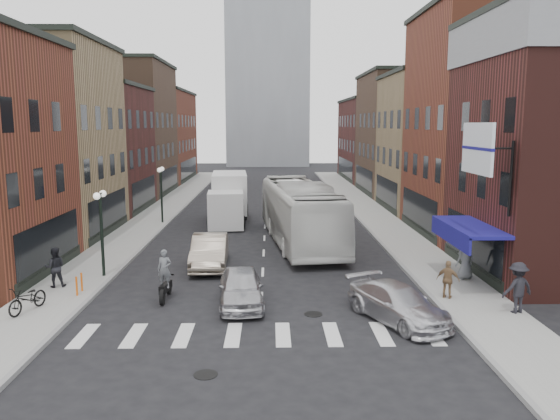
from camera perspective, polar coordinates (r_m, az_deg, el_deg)
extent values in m
plane|color=black|center=(22.00, -1.99, -9.98)|extent=(160.00, 160.00, 0.00)
cube|color=gray|center=(44.28, -12.59, -0.43)|extent=(3.00, 74.00, 0.15)
cube|color=gray|center=(44.14, 9.58, -0.37)|extent=(3.00, 74.00, 0.15)
cube|color=gray|center=(44.02, -10.67, -0.52)|extent=(0.20, 74.00, 0.16)
cube|color=gray|center=(43.90, 7.66, -0.47)|extent=(0.20, 74.00, 0.16)
cube|color=silver|center=(19.19, -2.14, -12.89)|extent=(12.00, 2.20, 0.01)
cube|color=black|center=(27.91, -22.92, -3.20)|extent=(0.08, 7.20, 2.20)
cube|color=#967C53|center=(38.06, -25.03, 6.42)|extent=(10.00, 10.00, 12.00)
cube|color=black|center=(36.74, -17.46, -0.12)|extent=(0.08, 8.00, 2.20)
cube|color=black|center=(38.38, -25.66, 15.62)|extent=(10.30, 10.20, 0.30)
cube|color=#3E1A16|center=(47.42, -20.07, 5.84)|extent=(10.00, 10.00, 10.00)
cube|color=black|center=(46.33, -14.01, 1.84)|extent=(0.08, 8.00, 2.20)
cube|color=black|center=(47.46, -20.41, 12.06)|extent=(10.30, 10.20, 0.30)
cube|color=#4F3727|center=(57.89, -16.61, 7.97)|extent=(10.00, 12.00, 13.00)
cube|color=black|center=(57.03, -11.55, 3.22)|extent=(0.08, 9.60, 2.20)
cube|color=black|center=(58.19, -16.91, 14.52)|extent=(10.30, 12.20, 0.30)
cube|color=brown|center=(71.49, -13.57, 7.41)|extent=(10.00, 16.00, 11.00)
cube|color=black|center=(70.79, -9.51, 4.36)|extent=(0.08, 12.80, 2.20)
cube|color=black|center=(71.59, -13.74, 11.93)|extent=(10.30, 16.20, 0.30)
cube|color=black|center=(27.64, 19.44, -3.11)|extent=(0.08, 7.20, 2.20)
cube|color=brown|center=(37.75, 21.99, 8.11)|extent=(10.00, 10.00, 14.00)
cube|color=black|center=(36.54, 14.28, -0.03)|extent=(0.08, 8.00, 2.20)
cube|color=black|center=(38.39, 22.64, 18.83)|extent=(10.30, 10.20, 0.30)
cube|color=#967C53|center=(47.16, 17.15, 6.58)|extent=(10.00, 10.00, 11.00)
cube|color=black|center=(46.16, 11.03, 1.91)|extent=(0.08, 8.00, 2.20)
cube|color=black|center=(47.30, 17.47, 13.43)|extent=(10.30, 10.20, 0.30)
cube|color=#4F3727|center=(57.70, 13.77, 7.59)|extent=(10.00, 12.00, 12.00)
cube|color=black|center=(56.90, 8.74, 3.28)|extent=(0.08, 9.60, 2.20)
cube|color=black|center=(57.90, 14.00, 13.68)|extent=(10.30, 12.20, 0.30)
cube|color=#3E1A16|center=(71.35, 10.87, 7.09)|extent=(10.00, 16.00, 10.00)
cube|color=black|center=(70.68, 6.83, 4.41)|extent=(0.08, 12.80, 2.20)
cube|color=black|center=(71.38, 11.00, 11.23)|extent=(10.30, 16.20, 0.30)
cube|color=navy|center=(25.27, 19.18, -1.65)|extent=(1.80, 5.00, 0.15)
cube|color=navy|center=(25.06, 17.31, -2.47)|extent=(0.10, 5.00, 0.70)
cylinder|color=black|center=(23.43, 22.98, 3.01)|extent=(0.12, 0.12, 3.00)
cylinder|color=black|center=(23.08, 21.57, 6.01)|extent=(1.40, 0.08, 0.08)
cube|color=silver|center=(22.82, 19.93, 6.07)|extent=(0.12, 3.00, 2.00)
cube|color=#9399A0|center=(100.40, -1.31, 19.22)|extent=(14.00, 14.00, 50.00)
cylinder|color=black|center=(26.50, -18.10, -2.67)|extent=(0.14, 0.14, 4.00)
cylinder|color=black|center=(26.18, -18.32, 1.62)|extent=(0.06, 0.90, 0.06)
sphere|color=white|center=(25.76, -18.60, 1.38)|extent=(0.32, 0.32, 0.32)
sphere|color=white|center=(26.61, -18.03, 1.64)|extent=(0.32, 0.32, 0.32)
cylinder|color=black|center=(39.91, -12.27, 1.36)|extent=(0.14, 0.14, 4.00)
cylinder|color=black|center=(39.70, -12.37, 4.23)|extent=(0.06, 0.90, 0.06)
sphere|color=white|center=(39.26, -12.49, 4.10)|extent=(0.32, 0.32, 0.32)
sphere|color=white|center=(40.14, -12.24, 4.21)|extent=(0.32, 0.32, 0.32)
cylinder|color=#D8590C|center=(24.13, -20.48, -7.46)|extent=(0.08, 0.08, 0.80)
cylinder|color=#D8590C|center=(24.68, -20.01, -7.08)|extent=(0.08, 0.08, 0.80)
cube|color=silver|center=(37.38, -5.69, 0.01)|extent=(2.56, 2.75, 2.49)
cube|color=black|center=(37.35, -5.70, 0.38)|extent=(2.52, 1.56, 1.09)
cube|color=silver|center=(41.01, -5.29, 1.86)|extent=(2.84, 5.33, 2.89)
cube|color=navy|center=(41.01, -5.29, 1.86)|extent=(2.66, 2.16, 1.19)
cube|color=black|center=(41.05, -5.28, -0.45)|extent=(2.63, 6.60, 0.35)
cylinder|color=black|center=(37.84, -7.38, -1.29)|extent=(0.28, 0.90, 0.90)
cylinder|color=black|center=(37.65, -3.91, -1.29)|extent=(0.28, 0.90, 0.90)
cylinder|color=black|center=(41.15, -6.86, -0.45)|extent=(0.28, 0.90, 0.90)
cylinder|color=black|center=(40.98, -3.68, -0.45)|extent=(0.28, 0.90, 0.90)
cylinder|color=black|center=(43.11, -6.60, -0.02)|extent=(0.28, 0.90, 0.90)
cylinder|color=black|center=(42.95, -3.56, -0.01)|extent=(0.28, 0.90, 0.90)
cylinder|color=black|center=(23.83, -11.53, -7.86)|extent=(0.13, 0.63, 0.63)
cylinder|color=black|center=(22.48, -12.19, -8.91)|extent=(0.13, 0.63, 0.63)
cube|color=black|center=(23.09, -11.87, -7.87)|extent=(0.36, 1.17, 0.34)
cube|color=black|center=(23.48, -11.66, -6.60)|extent=(0.53, 0.11, 0.06)
imported|color=#5C5F63|center=(22.79, -11.98, -6.03)|extent=(0.61, 0.44, 1.58)
imported|color=silver|center=(32.80, 2.10, -0.29)|extent=(4.72, 13.66, 3.73)
imported|color=#BCBCC1|center=(21.92, -4.11, -8.08)|extent=(2.03, 4.38, 1.45)
imported|color=#A69886|center=(27.71, -7.37, -4.31)|extent=(1.93, 4.99, 1.62)
imported|color=silver|center=(20.63, 12.21, -9.53)|extent=(3.70, 4.97, 1.34)
imported|color=black|center=(22.81, -24.85, -8.40)|extent=(1.22, 2.04, 1.01)
imported|color=black|center=(25.61, -22.46, -5.54)|extent=(0.95, 0.70, 1.75)
imported|color=black|center=(22.36, 23.58, -7.43)|extent=(1.37, 0.94, 1.93)
imported|color=olive|center=(23.23, 17.15, -6.95)|extent=(1.02, 0.84, 1.56)
imported|color=slate|center=(26.26, 18.80, -4.87)|extent=(1.06, 0.87, 1.86)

